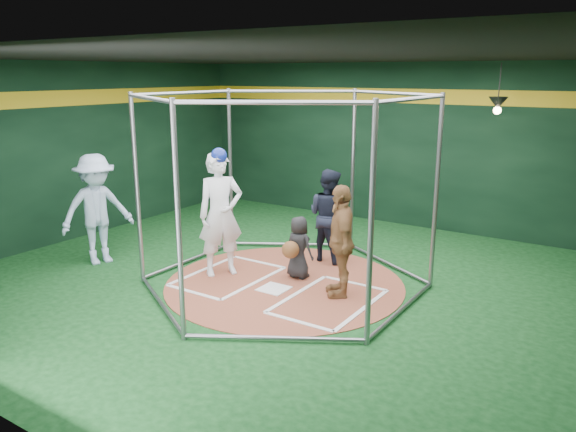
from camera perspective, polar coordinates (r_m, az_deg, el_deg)
The scene contains 12 objects.
room_shell at distance 8.56m, azimuth -0.34°, elevation 4.12°, with size 10.10×9.10×3.53m.
clay_disc at distance 9.03m, azimuth -0.35°, elevation -6.87°, with size 3.80×3.80×0.01m, color #974D37.
home_plate at distance 8.79m, azimuth -1.44°, elevation -7.39°, with size 0.43×0.43×0.01m, color white.
batter_box_left at distance 9.37m, azimuth -6.08°, elevation -6.08°, with size 1.17×1.77×0.01m.
batter_box_right at distance 8.37m, azimuth 4.17°, elevation -8.59°, with size 1.17×1.77×0.01m.
batting_cage at distance 8.60m, azimuth -0.37°, elevation 2.44°, with size 4.05×4.67×3.00m.
pendant_lamp_near at distance 10.90m, azimuth 20.54°, elevation 10.65°, with size 0.34×0.34×0.90m.
batter_figure at distance 9.22m, azimuth -6.86°, elevation 0.31°, with size 0.82×0.89×2.11m.
visitor_leopard at distance 8.35m, azimuth 5.39°, elevation -2.52°, with size 0.99×0.41×1.70m, color tan.
catcher_figure at distance 9.10m, azimuth 1.01°, elevation -3.22°, with size 0.53×0.58×1.03m.
umpire at distance 9.92m, azimuth 4.14°, elevation 0.08°, with size 0.80×0.62×1.65m, color black.
bystander_blue at distance 10.31m, azimuth -18.85°, elevation 0.64°, with size 1.25×0.72×1.94m, color #ACC4E4.
Camera 1 is at (4.67, -7.01, 3.27)m, focal length 35.00 mm.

